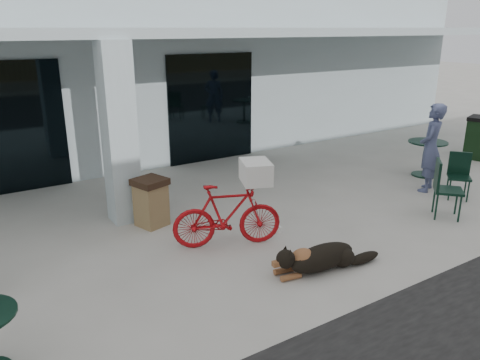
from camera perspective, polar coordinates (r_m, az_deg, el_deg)
ground at (r=7.47m, az=3.42°, el=-8.15°), size 80.00×80.00×0.00m
building at (r=14.49m, az=-17.06°, el=13.17°), size 22.00×7.00×4.50m
storefront_glass_right at (r=12.04m, az=-3.50°, el=8.73°), size 2.40×0.06×2.70m
column at (r=8.27m, az=-14.50°, el=5.37°), size 0.50×0.50×3.12m
overhang at (r=9.84m, az=-9.18°, el=17.34°), size 22.00×2.80×0.18m
bicycle at (r=7.31m, az=-1.58°, el=-4.33°), size 1.77×1.08×1.03m
laundry_basket at (r=7.16m, az=1.93°, el=1.00°), size 0.61×0.69×0.34m
dog at (r=6.82m, az=10.02°, el=-9.11°), size 1.33×0.62×0.43m
cup_near_dog at (r=7.96m, az=4.72°, el=-6.03°), size 0.11×0.11×0.11m
cafe_table_far at (r=11.68m, az=21.73°, el=2.44°), size 0.99×0.99×0.82m
cafe_chair_far_a at (r=9.20m, az=24.08°, el=-1.08°), size 0.71×0.71×1.06m
cafe_chair_far_b at (r=10.32m, az=25.17°, el=0.38°), size 0.62×0.62×0.93m
person at (r=10.49m, az=22.22°, el=3.64°), size 0.80×0.70×1.85m
cup_on_table at (r=11.75m, az=22.17°, el=4.82°), size 0.09×0.09×0.11m
trash_receptacle at (r=8.23m, az=-10.79°, el=-2.67°), size 0.63×0.63×0.85m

